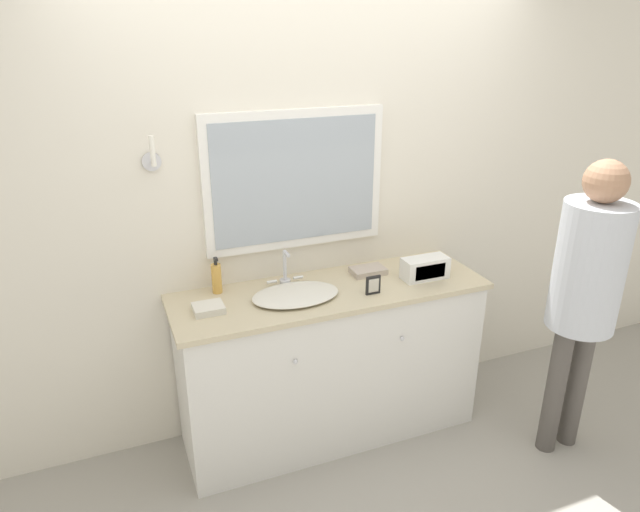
% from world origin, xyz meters
% --- Properties ---
extents(ground_plane, '(14.00, 14.00, 0.00)m').
position_xyz_m(ground_plane, '(0.00, 0.00, 0.00)').
color(ground_plane, '#9E998E').
extents(wall_back, '(8.00, 0.18, 2.55)m').
position_xyz_m(wall_back, '(-0.00, 0.60, 1.28)').
color(wall_back, silver).
rests_on(wall_back, ground_plane).
extents(vanity_counter, '(1.70, 0.54, 0.92)m').
position_xyz_m(vanity_counter, '(0.00, 0.30, 0.46)').
color(vanity_counter, silver).
rests_on(vanity_counter, ground_plane).
extents(sink_basin, '(0.46, 0.35, 0.20)m').
position_xyz_m(sink_basin, '(-0.21, 0.28, 0.94)').
color(sink_basin, silver).
rests_on(sink_basin, vanity_counter).
extents(soap_bottle, '(0.05, 0.05, 0.20)m').
position_xyz_m(soap_bottle, '(-0.57, 0.49, 1.00)').
color(soap_bottle, gold).
rests_on(soap_bottle, vanity_counter).
extents(appliance_box, '(0.26, 0.11, 0.12)m').
position_xyz_m(appliance_box, '(0.54, 0.24, 0.98)').
color(appliance_box, white).
rests_on(appliance_box, vanity_counter).
extents(picture_frame, '(0.08, 0.01, 0.10)m').
position_xyz_m(picture_frame, '(0.18, 0.17, 0.97)').
color(picture_frame, black).
rests_on(picture_frame, vanity_counter).
extents(hand_towel_near_sink, '(0.15, 0.13, 0.03)m').
position_xyz_m(hand_towel_near_sink, '(-0.66, 0.29, 0.94)').
color(hand_towel_near_sink, silver).
rests_on(hand_towel_near_sink, vanity_counter).
extents(hand_towel_far_corner, '(0.19, 0.12, 0.03)m').
position_xyz_m(hand_towel_far_corner, '(0.28, 0.41, 0.94)').
color(hand_towel_far_corner, '#B7A899').
rests_on(hand_towel_far_corner, vanity_counter).
extents(person, '(0.34, 0.34, 1.65)m').
position_xyz_m(person, '(1.15, -0.29, 1.03)').
color(person, '#514C47').
rests_on(person, ground_plane).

